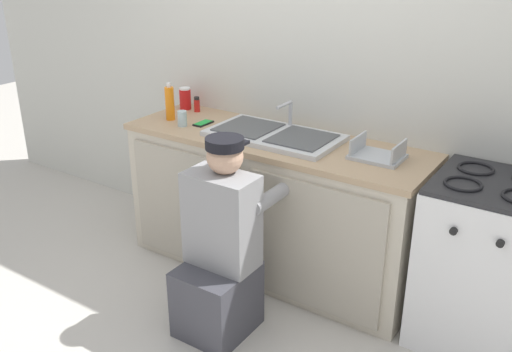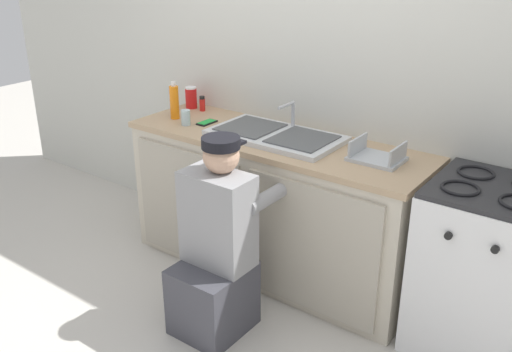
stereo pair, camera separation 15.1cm
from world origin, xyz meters
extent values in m
plane|color=beige|center=(0.00, 0.00, 0.00)|extent=(12.00, 12.00, 0.00)
cube|color=silver|center=(0.00, 0.65, 1.25)|extent=(6.00, 0.10, 2.50)
cube|color=beige|center=(0.00, 0.30, 0.44)|extent=(1.89, 0.60, 0.87)
cube|color=#AFA694|center=(-0.45, -0.01, 0.44)|extent=(0.83, 0.02, 0.77)
cube|color=#AFA694|center=(0.45, -0.01, 0.44)|extent=(0.83, 0.02, 0.77)
cube|color=tan|center=(0.00, 0.30, 0.89)|extent=(1.93, 0.62, 0.04)
cube|color=silver|center=(0.00, 0.30, 0.92)|extent=(0.80, 0.44, 0.03)
cube|color=#4C4F51|center=(-0.19, 0.30, 0.94)|extent=(0.33, 0.35, 0.01)
cube|color=#4C4F51|center=(0.19, 0.30, 0.94)|extent=(0.33, 0.35, 0.01)
cylinder|color=#B7BABF|center=(0.00, 0.49, 1.00)|extent=(0.02, 0.02, 0.18)
cylinder|color=#B7BABF|center=(0.00, 0.41, 1.09)|extent=(0.02, 0.16, 0.02)
cube|color=white|center=(1.29, 0.30, 0.45)|extent=(0.60, 0.60, 0.90)
cube|color=#262628|center=(1.29, 0.30, 0.91)|extent=(0.58, 0.59, 0.02)
torus|color=black|center=(1.16, 0.18, 0.93)|extent=(0.19, 0.19, 0.02)
torus|color=black|center=(1.16, 0.42, 0.93)|extent=(0.19, 0.19, 0.02)
cylinder|color=black|center=(1.19, -0.01, 0.76)|extent=(0.04, 0.02, 0.04)
cylinder|color=black|center=(1.39, -0.01, 0.76)|extent=(0.04, 0.02, 0.04)
cube|color=#3F3F47|center=(0.09, -0.42, 0.20)|extent=(0.36, 0.40, 0.40)
cube|color=gray|center=(0.09, -0.36, 0.66)|extent=(0.38, 0.22, 0.52)
sphere|color=tan|center=(0.09, -0.32, 1.01)|extent=(0.19, 0.19, 0.19)
cylinder|color=black|center=(0.09, -0.32, 1.08)|extent=(0.20, 0.20, 0.06)
cube|color=black|center=(0.09, -0.24, 1.06)|extent=(0.13, 0.09, 0.02)
cylinder|color=gray|center=(-0.08, -0.16, 0.75)|extent=(0.08, 0.30, 0.08)
cylinder|color=gray|center=(0.26, -0.16, 0.75)|extent=(0.08, 0.30, 0.08)
cylinder|color=orange|center=(-0.77, 0.23, 1.02)|extent=(0.06, 0.06, 0.22)
cylinder|color=white|center=(-0.77, 0.23, 1.14)|extent=(0.03, 0.03, 0.03)
cylinder|color=#ADC6CC|center=(-0.61, 0.17, 0.96)|extent=(0.06, 0.06, 0.10)
cube|color=black|center=(-0.53, 0.28, 0.91)|extent=(0.07, 0.14, 0.01)
cube|color=green|center=(-0.53, 0.28, 0.92)|extent=(0.06, 0.12, 0.00)
cube|color=#B2B7BC|center=(0.66, 0.32, 0.92)|extent=(0.28, 0.22, 0.02)
cube|color=#B2B7BC|center=(0.54, 0.32, 0.97)|extent=(0.01, 0.21, 0.10)
cube|color=#B2B7BC|center=(0.77, 0.32, 0.97)|extent=(0.01, 0.21, 0.10)
cylinder|color=red|center=(-0.74, 0.48, 0.95)|extent=(0.04, 0.04, 0.08)
cylinder|color=black|center=(-0.74, 0.48, 1.00)|extent=(0.04, 0.04, 0.02)
cylinder|color=red|center=(-0.85, 0.48, 0.98)|extent=(0.08, 0.08, 0.14)
cylinder|color=white|center=(-0.85, 0.48, 1.05)|extent=(0.08, 0.08, 0.01)
camera|label=1|loc=(1.72, -2.49, 2.04)|focal=40.00mm
camera|label=2|loc=(1.84, -2.40, 2.04)|focal=40.00mm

